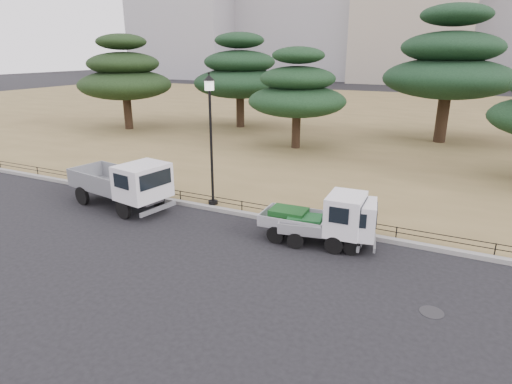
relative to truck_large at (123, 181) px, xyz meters
The scene contains 14 objects.
ground 6.02m from the truck_large, 12.58° to the right, with size 220.00×220.00×0.00m, color black.
lawn 29.89m from the truck_large, 78.86° to the left, with size 120.00×56.00×0.15m, color olive.
curb 6.01m from the truck_large, 12.82° to the left, with size 120.00×0.25×0.16m, color gray.
truck_large is the anchor object (origin of this frame).
truck_kei_front 8.41m from the truck_large, ahead, with size 3.49×1.62×1.82m.
truck_kei_rear 8.94m from the truck_large, ahead, with size 3.31×1.86×1.63m.
street_lamp 4.50m from the truck_large, 25.87° to the left, with size 0.47×0.47×5.25m.
pipe_fence 5.99m from the truck_large, 14.23° to the left, with size 38.00×0.04×0.40m.
tarp_pile 2.33m from the truck_large, 115.96° to the left, with size 1.84×1.59×1.03m.
manhole 12.57m from the truck_large, 11.46° to the right, with size 0.60×0.60×0.01m, color #2D2D30.
pine_west_far 19.07m from the truck_large, 131.27° to the left, with size 7.30×7.30×7.38m.
pine_west_near 19.80m from the truck_large, 103.67° to the left, with size 7.53×7.53×7.53m.
pine_center_left 13.87m from the truck_large, 79.41° to the left, with size 6.27×6.27×6.37m.
pine_center_right 22.81m from the truck_large, 60.88° to the left, with size 8.51×8.51×9.03m.
Camera 1 is at (6.59, -11.47, 6.28)m, focal length 30.00 mm.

